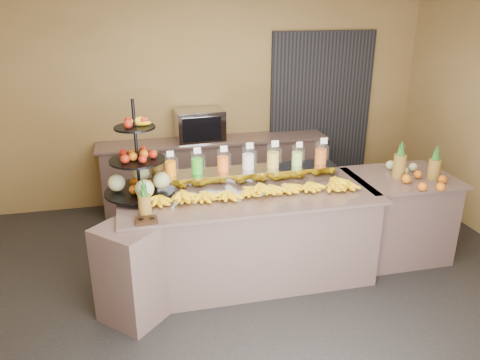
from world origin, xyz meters
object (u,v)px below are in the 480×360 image
object	(u,v)px
banana_heap	(258,188)
condiment_caddy	(147,220)
oven_warmer	(199,125)
pitcher_tray	(248,176)
right_fruit_pile	(420,174)
fruit_stand	(143,173)

from	to	relation	value
banana_heap	condiment_caddy	bearing A→B (deg)	-161.32
oven_warmer	pitcher_tray	bearing A→B (deg)	-84.65
condiment_caddy	oven_warmer	world-z (taller)	oven_warmer
condiment_caddy	oven_warmer	xyz separation A→B (m)	(0.80, 2.36, 0.19)
pitcher_tray	banana_heap	world-z (taller)	banana_heap
condiment_caddy	right_fruit_pile	bearing A→B (deg)	6.63
right_fruit_pile	condiment_caddy	bearing A→B (deg)	-173.37
fruit_stand	condiment_caddy	world-z (taller)	fruit_stand
banana_heap	oven_warmer	distance (m)	2.02
banana_heap	fruit_stand	world-z (taller)	fruit_stand
fruit_stand	right_fruit_pile	xyz separation A→B (m)	(2.77, -0.26, -0.16)
pitcher_tray	oven_warmer	size ratio (longest dim) A/B	2.96
right_fruit_pile	oven_warmer	distance (m)	2.84
fruit_stand	condiment_caddy	size ratio (longest dim) A/B	5.15
condiment_caddy	oven_warmer	bearing A→B (deg)	71.16
banana_heap	condiment_caddy	world-z (taller)	banana_heap
banana_heap	oven_warmer	size ratio (longest dim) A/B	3.37
banana_heap	right_fruit_pile	xyz separation A→B (m)	(1.71, -0.04, 0.01)
pitcher_tray	fruit_stand	distance (m)	1.06
fruit_stand	oven_warmer	bearing A→B (deg)	85.50
fruit_stand	condiment_caddy	xyz separation A→B (m)	(-0.01, -0.58, -0.22)
pitcher_tray	oven_warmer	xyz separation A→B (m)	(-0.25, 1.67, 0.13)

